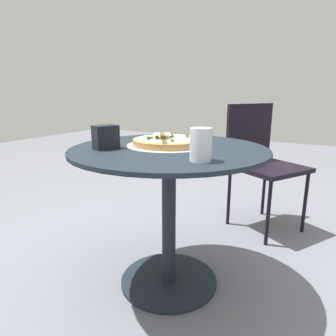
# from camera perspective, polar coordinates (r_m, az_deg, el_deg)

# --- Properties ---
(ground_plane) EXTENTS (10.00, 10.00, 0.00)m
(ground_plane) POSITION_cam_1_polar(r_m,az_deg,el_deg) (1.66, 0.16, -20.95)
(ground_plane) COLOR slate
(patio_table) EXTENTS (0.91, 0.91, 0.71)m
(patio_table) POSITION_cam_1_polar(r_m,az_deg,el_deg) (1.42, 0.17, -3.62)
(patio_table) COLOR #1A242C
(patio_table) RESTS_ON ground
(pizza_on_tray) EXTENTS (0.39, 0.39, 0.05)m
(pizza_on_tray) POSITION_cam_1_polar(r_m,az_deg,el_deg) (1.42, -0.00, 5.02)
(pizza_on_tray) COLOR silver
(pizza_on_tray) RESTS_ON patio_table
(pizza_server) EXTENTS (0.20, 0.15, 0.02)m
(pizza_server) POSITION_cam_1_polar(r_m,az_deg,el_deg) (1.36, -1.05, 6.38)
(pizza_server) COLOR silver
(pizza_server) RESTS_ON pizza_on_tray
(drinking_cup) EXTENTS (0.08, 0.08, 0.12)m
(drinking_cup) POSITION_cam_1_polar(r_m,az_deg,el_deg) (1.09, 6.33, 4.50)
(drinking_cup) COLOR silver
(drinking_cup) RESTS_ON patio_table
(napkin_dispenser) EXTENTS (0.13, 0.11, 0.11)m
(napkin_dispenser) POSITION_cam_1_polar(r_m,az_deg,el_deg) (1.36, -11.92, 5.84)
(napkin_dispenser) COLOR black
(napkin_dispenser) RESTS_ON patio_table
(patio_chair_near) EXTENTS (0.58, 0.58, 0.88)m
(patio_chair_near) POSITION_cam_1_polar(r_m,az_deg,el_deg) (2.20, 17.39, 2.16)
(patio_chair_near) COLOR black
(patio_chair_near) RESTS_ON ground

